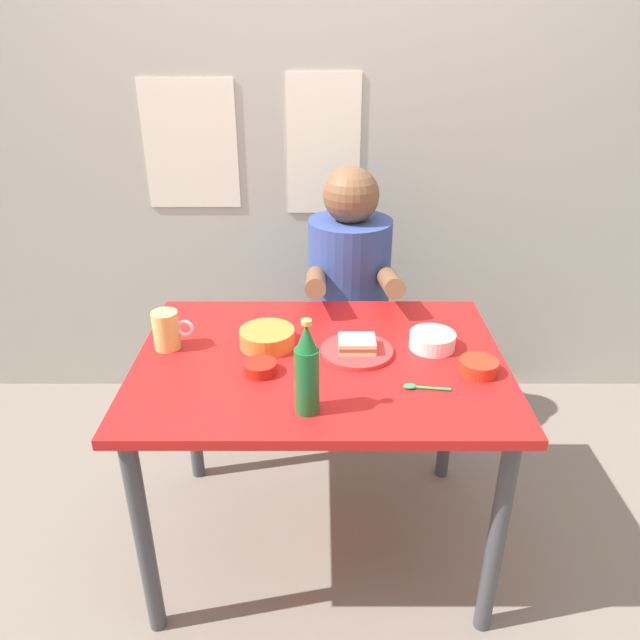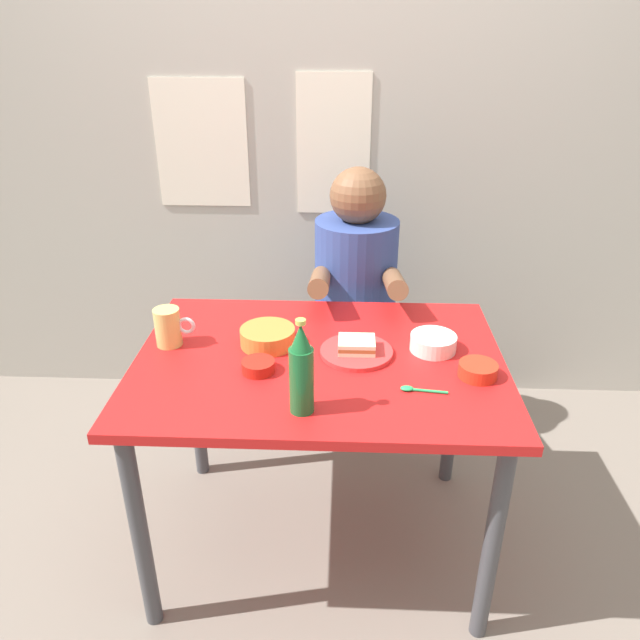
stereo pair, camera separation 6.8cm
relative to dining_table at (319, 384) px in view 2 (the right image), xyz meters
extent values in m
plane|color=slate|center=(0.00, 0.00, -0.65)|extent=(6.00, 6.00, 0.00)
cube|color=#ADA89E|center=(0.00, 1.05, 0.65)|extent=(4.40, 0.08, 2.60)
cube|color=silver|center=(0.01, 1.01, 0.53)|extent=(0.31, 0.01, 0.57)
cube|color=silver|center=(-0.54, 1.01, 0.53)|extent=(0.39, 0.01, 0.52)
cube|color=red|center=(0.00, 0.00, 0.08)|extent=(1.10, 0.80, 0.03)
cylinder|color=#3F3F44|center=(-0.49, -0.34, -0.29)|extent=(0.05, 0.05, 0.71)
cylinder|color=#3F3F44|center=(0.49, -0.34, -0.29)|extent=(0.05, 0.05, 0.71)
cylinder|color=#3F3F44|center=(-0.49, 0.34, -0.29)|extent=(0.05, 0.05, 0.71)
cylinder|color=#3F3F44|center=(0.49, 0.34, -0.29)|extent=(0.05, 0.05, 0.71)
cylinder|color=#4C4C51|center=(0.12, 0.63, -0.44)|extent=(0.08, 0.08, 0.41)
cylinder|color=brown|center=(0.12, 0.63, -0.22)|extent=(0.34, 0.34, 0.04)
cylinder|color=#33478C|center=(0.12, 0.63, 0.06)|extent=(0.32, 0.32, 0.52)
sphere|color=brown|center=(0.12, 0.63, 0.42)|extent=(0.21, 0.21, 0.21)
cylinder|color=brown|center=(-0.01, 0.38, 0.18)|extent=(0.07, 0.31, 0.14)
cylinder|color=brown|center=(0.25, 0.38, 0.18)|extent=(0.07, 0.31, 0.14)
cylinder|color=red|center=(0.11, 0.03, 0.10)|extent=(0.22, 0.22, 0.01)
cube|color=beige|center=(0.11, 0.03, 0.11)|extent=(0.11, 0.09, 0.01)
cube|color=#9E592D|center=(0.11, 0.03, 0.13)|extent=(0.11, 0.09, 0.01)
cube|color=beige|center=(0.11, 0.03, 0.14)|extent=(0.11, 0.09, 0.01)
cylinder|color=#D1BC66|center=(-0.47, 0.06, 0.15)|extent=(0.08, 0.08, 0.12)
torus|color=silver|center=(-0.41, 0.06, 0.16)|extent=(0.06, 0.01, 0.06)
cylinder|color=#19602D|center=(-0.03, -0.27, 0.18)|extent=(0.06, 0.06, 0.18)
cone|color=#19602D|center=(-0.03, -0.27, 0.31)|extent=(0.05, 0.05, 0.07)
cylinder|color=#BFB74C|center=(-0.03, -0.27, 0.35)|extent=(0.03, 0.03, 0.01)
cylinder|color=silver|center=(0.34, 0.06, 0.12)|extent=(0.14, 0.14, 0.05)
cylinder|color=tan|center=(0.34, 0.06, 0.13)|extent=(0.11, 0.11, 0.02)
cylinder|color=orange|center=(-0.16, 0.07, 0.12)|extent=(0.17, 0.17, 0.05)
cylinder|color=#B25B2D|center=(-0.16, 0.07, 0.13)|extent=(0.14, 0.14, 0.02)
cylinder|color=red|center=(0.45, -0.09, 0.11)|extent=(0.11, 0.11, 0.04)
cylinder|color=#A33521|center=(0.45, -0.09, 0.12)|extent=(0.09, 0.09, 0.02)
cylinder|color=#B21E14|center=(-0.17, -0.09, 0.11)|extent=(0.10, 0.10, 0.03)
cylinder|color=maroon|center=(-0.17, -0.09, 0.12)|extent=(0.08, 0.08, 0.02)
cylinder|color=#26A559|center=(0.30, -0.18, 0.10)|extent=(0.11, 0.02, 0.01)
ellipsoid|color=#26A559|center=(0.25, -0.17, 0.10)|extent=(0.04, 0.02, 0.01)
camera|label=1|loc=(0.00, -1.56, 1.00)|focal=33.84mm
camera|label=2|loc=(0.07, -1.56, 1.00)|focal=33.84mm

